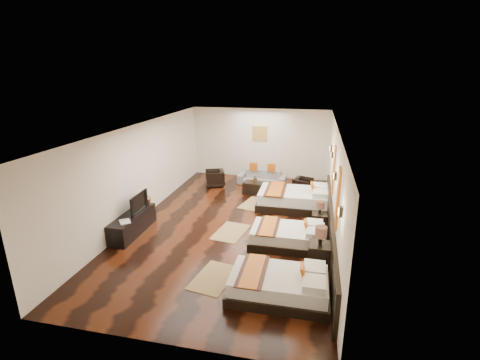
% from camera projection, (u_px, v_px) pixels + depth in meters
% --- Properties ---
extents(floor, '(5.50, 9.50, 0.01)m').
position_uv_depth(floor, '(233.00, 223.00, 10.04)').
color(floor, black).
rests_on(floor, ground).
extents(ceiling, '(5.50, 9.50, 0.01)m').
position_uv_depth(ceiling, '(232.00, 127.00, 9.19)').
color(ceiling, white).
rests_on(ceiling, floor).
extents(back_wall, '(5.50, 0.01, 2.80)m').
position_uv_depth(back_wall, '(260.00, 143.00, 14.03)').
color(back_wall, silver).
rests_on(back_wall, floor).
extents(left_wall, '(0.01, 9.50, 2.80)m').
position_uv_depth(left_wall, '(141.00, 171.00, 10.17)').
color(left_wall, silver).
rests_on(left_wall, floor).
extents(right_wall, '(0.01, 9.50, 2.80)m').
position_uv_depth(right_wall, '(334.00, 184.00, 9.05)').
color(right_wall, silver).
rests_on(right_wall, floor).
extents(headboard_panel, '(0.08, 6.60, 0.90)m').
position_uv_depth(headboard_panel, '(331.00, 230.00, 8.61)').
color(headboard_panel, black).
rests_on(headboard_panel, floor).
extents(bed_near, '(1.95, 1.22, 0.74)m').
position_uv_depth(bed_near, '(280.00, 285.00, 6.74)').
color(bed_near, black).
rests_on(bed_near, floor).
extents(bed_mid, '(1.89, 1.18, 0.72)m').
position_uv_depth(bed_mid, '(289.00, 236.00, 8.72)').
color(bed_mid, black).
rests_on(bed_mid, floor).
extents(bed_far, '(2.34, 1.47, 0.89)m').
position_uv_depth(bed_far, '(295.00, 199.00, 11.07)').
color(bed_far, black).
rests_on(bed_far, floor).
extents(nightstand_a, '(0.49, 0.49, 0.97)m').
position_uv_depth(nightstand_a, '(319.00, 252.00, 7.75)').
color(nightstand_a, black).
rests_on(nightstand_a, floor).
extents(nightstand_b, '(0.41, 0.41, 0.81)m').
position_uv_depth(nightstand_b, '(319.00, 219.00, 9.61)').
color(nightstand_b, black).
rests_on(nightstand_b, floor).
extents(jute_mat_near, '(0.94, 1.31, 0.01)m').
position_uv_depth(jute_mat_near, '(214.00, 278.00, 7.40)').
color(jute_mat_near, '#997D4E').
rests_on(jute_mat_near, floor).
extents(jute_mat_mid, '(0.93, 1.30, 0.01)m').
position_uv_depth(jute_mat_mid, '(231.00, 232.00, 9.48)').
color(jute_mat_mid, '#997D4E').
rests_on(jute_mat_mid, floor).
extents(jute_mat_far, '(1.01, 1.34, 0.01)m').
position_uv_depth(jute_mat_far, '(255.00, 204.00, 11.48)').
color(jute_mat_far, '#997D4E').
rests_on(jute_mat_far, floor).
extents(tv_console, '(0.50, 1.80, 0.55)m').
position_uv_depth(tv_console, '(133.00, 224.00, 9.36)').
color(tv_console, black).
rests_on(tv_console, floor).
extents(tv, '(0.14, 0.92, 0.53)m').
position_uv_depth(tv, '(136.00, 203.00, 9.37)').
color(tv, black).
rests_on(tv, tv_console).
extents(book, '(0.41, 0.42, 0.03)m').
position_uv_depth(book, '(120.00, 223.00, 8.72)').
color(book, black).
rests_on(book, tv_console).
extents(figurine, '(0.36, 0.36, 0.34)m').
position_uv_depth(figurine, '(145.00, 198.00, 9.97)').
color(figurine, brown).
rests_on(figurine, tv_console).
extents(sofa, '(1.88, 0.83, 0.54)m').
position_uv_depth(sofa, '(262.00, 177.00, 13.39)').
color(sofa, gray).
rests_on(sofa, floor).
extents(armchair_left, '(0.89, 0.88, 0.63)m').
position_uv_depth(armchair_left, '(215.00, 178.00, 13.15)').
color(armchair_left, black).
rests_on(armchair_left, floor).
extents(armchair_right, '(0.78, 0.77, 0.56)m').
position_uv_depth(armchair_right, '(303.00, 185.00, 12.42)').
color(armchair_right, black).
rests_on(armchair_right, floor).
extents(coffee_table, '(1.06, 0.64, 0.40)m').
position_uv_depth(coffee_table, '(258.00, 188.00, 12.43)').
color(coffee_table, black).
rests_on(coffee_table, floor).
extents(table_plant, '(0.29, 0.27, 0.26)m').
position_uv_depth(table_plant, '(256.00, 178.00, 12.42)').
color(table_plant, '#24531B').
rests_on(table_plant, coffee_table).
extents(orange_panel_a, '(0.04, 0.40, 1.30)m').
position_uv_depth(orange_panel_a, '(338.00, 198.00, 7.20)').
color(orange_panel_a, '#D86014').
rests_on(orange_panel_a, right_wall).
extents(orange_panel_b, '(0.04, 0.40, 1.30)m').
position_uv_depth(orange_panel_b, '(334.00, 170.00, 9.24)').
color(orange_panel_b, '#D86014').
rests_on(orange_panel_b, right_wall).
extents(sconce_near, '(0.07, 0.12, 0.18)m').
position_uv_depth(sconce_near, '(340.00, 212.00, 6.13)').
color(sconce_near, black).
rests_on(sconce_near, right_wall).
extents(sconce_mid, '(0.07, 0.12, 0.18)m').
position_uv_depth(sconce_mid, '(335.00, 176.00, 8.18)').
color(sconce_mid, black).
rests_on(sconce_mid, right_wall).
extents(sconce_far, '(0.07, 0.12, 0.18)m').
position_uv_depth(sconce_far, '(332.00, 155.00, 10.23)').
color(sconce_far, black).
rests_on(sconce_far, right_wall).
extents(sconce_lounge, '(0.07, 0.12, 0.18)m').
position_uv_depth(sconce_lounge, '(331.00, 148.00, 11.06)').
color(sconce_lounge, black).
rests_on(sconce_lounge, right_wall).
extents(gold_artwork, '(0.60, 0.04, 0.60)m').
position_uv_depth(gold_artwork, '(260.00, 134.00, 13.89)').
color(gold_artwork, '#AD873F').
rests_on(gold_artwork, back_wall).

